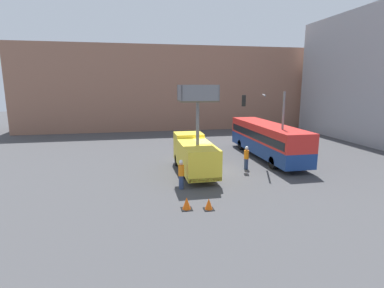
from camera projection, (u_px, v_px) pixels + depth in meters
ground_plane at (211, 171)px, 23.58m from camera, size 120.00×120.00×0.00m
building_backdrop_far at (170, 88)px, 47.41m from camera, size 44.00×10.00×12.11m
utility_truck at (194, 152)px, 22.64m from camera, size 2.58×6.99×6.65m
city_bus at (267, 138)px, 27.48m from camera, size 2.58×11.93×3.13m
traffic_light_pole at (269, 117)px, 24.01m from camera, size 3.22×2.97×6.13m
road_worker_near_truck at (181, 174)px, 19.32m from camera, size 0.38×0.38×1.94m
road_worker_directing at (246, 158)px, 23.80m from camera, size 0.38×0.38×1.88m
traffic_cone_near_truck at (187, 204)px, 16.23m from camera, size 0.60×0.60×0.69m
traffic_cone_mid_road at (209, 204)px, 16.21m from camera, size 0.56×0.56×0.64m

